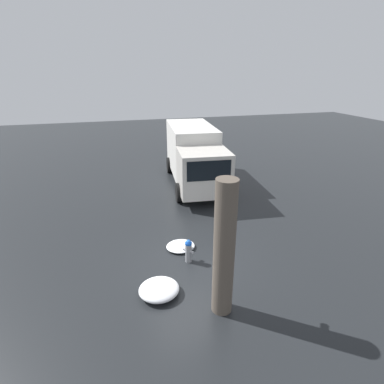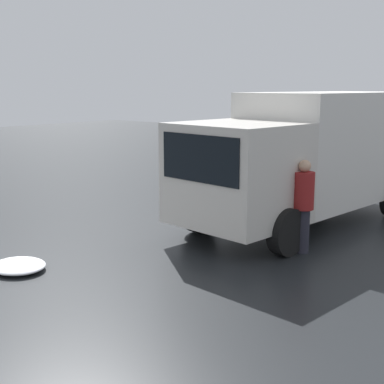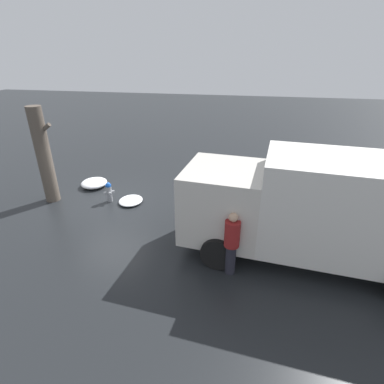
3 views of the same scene
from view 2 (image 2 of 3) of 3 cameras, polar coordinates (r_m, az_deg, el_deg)
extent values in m
cube|color=beige|center=(10.45, 4.89, 1.99)|extent=(2.33, 2.44, 1.96)
cube|color=black|center=(9.61, 0.78, 3.58)|extent=(0.22, 1.88, 0.86)
cube|color=silver|center=(13.13, 14.49, 4.78)|extent=(4.79, 2.68, 2.51)
cylinder|color=black|center=(10.07, 10.06, -4.22)|extent=(0.92, 0.37, 0.90)
cylinder|color=black|center=(11.46, 0.88, -2.15)|extent=(0.92, 0.37, 0.90)
cylinder|color=black|center=(14.86, 12.84, 0.66)|extent=(0.92, 0.37, 0.90)
cylinder|color=#23232D|center=(10.31, 11.68, -4.07)|extent=(0.26, 0.26, 0.84)
cylinder|color=maroon|center=(10.14, 11.85, 0.14)|extent=(0.39, 0.39, 0.70)
sphere|color=tan|center=(10.06, 11.96, 2.73)|extent=(0.23, 0.23, 0.23)
ellipsoid|color=white|center=(9.69, -18.03, -7.50)|extent=(0.88, 0.99, 0.16)
camera|label=1|loc=(10.88, -74.53, 17.22)|focal=28.00mm
camera|label=3|loc=(9.44, 52.74, 20.52)|focal=28.00mm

